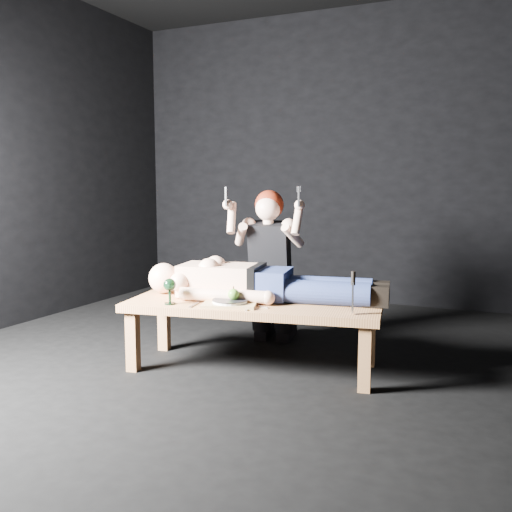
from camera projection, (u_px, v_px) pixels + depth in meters
name	position (u px, v px, depth m)	size (l,w,h in m)	color
ground	(267.00, 372.00, 3.71)	(5.00, 5.00, 0.00)	black
back_wall	(361.00, 157.00, 5.79)	(5.00, 5.00, 0.00)	black
table	(253.00, 335.00, 3.76)	(1.66, 0.62, 0.45)	#B78147
lying_man	(265.00, 279.00, 3.82)	(1.73, 0.53, 0.27)	beige
kneeling_woman	(272.00, 265.00, 4.34)	(0.65, 0.72, 1.21)	black
serving_tray	(230.00, 304.00, 3.61)	(0.34, 0.24, 0.02)	tan
plate	(230.00, 301.00, 3.61)	(0.22, 0.22, 0.02)	white
apple	(234.00, 294.00, 3.60)	(0.07, 0.07, 0.07)	#539329
goblet	(170.00, 291.00, 3.65)	(0.08, 0.08, 0.17)	black
fork_flat	(194.00, 305.00, 3.63)	(0.02, 0.18, 0.01)	#B2B2B7
knife_flat	(252.00, 308.00, 3.54)	(0.02, 0.18, 0.01)	#B2B2B7
spoon_flat	(259.00, 306.00, 3.59)	(0.02, 0.18, 0.01)	#B2B2B7
carving_knife	(353.00, 293.00, 3.35)	(0.03, 0.04, 0.26)	#B2B2B7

